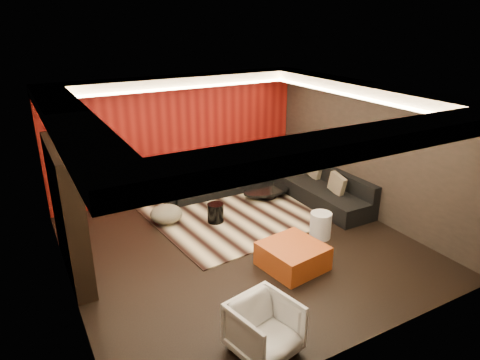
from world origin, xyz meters
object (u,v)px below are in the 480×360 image
orange_ottoman (293,256)px  white_side_table (321,225)px  sectional_sofa (267,183)px  armchair (264,328)px  coffee_table (267,193)px  drum_stool (215,213)px

orange_ottoman → white_side_table: bearing=28.9°
white_side_table → sectional_sofa: bearing=83.8°
sectional_sofa → orange_ottoman: bearing=-114.5°
white_side_table → armchair: size_ratio=0.64×
white_side_table → sectional_sofa: (0.25, 2.33, 0.01)m
sectional_sofa → armchair: bearing=-122.7°
coffee_table → white_side_table: (-0.14, -2.12, 0.13)m
coffee_table → armchair: armchair is taller
sectional_sofa → white_side_table: bearing=-96.2°
coffee_table → drum_stool: size_ratio=3.04×
orange_ottoman → drum_stool: bearing=100.8°
drum_stool → orange_ottoman: bearing=-79.2°
white_side_table → armchair: 3.26m
orange_ottoman → sectional_sofa: bearing=65.5°
armchair → coffee_table: bearing=45.3°
drum_stool → white_side_table: white_side_table is taller
armchair → sectional_sofa: size_ratio=0.22×
armchair → drum_stool: bearing=61.8°
sectional_sofa → coffee_table: bearing=-119.3°
white_side_table → drum_stool: bearing=133.9°
coffee_table → armchair: (-2.69, -4.15, 0.24)m
white_side_table → coffee_table: bearing=86.3°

